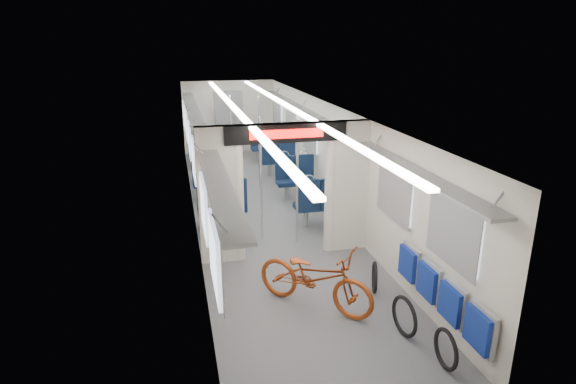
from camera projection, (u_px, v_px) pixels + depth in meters
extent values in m
plane|color=#515456|center=(264.00, 214.00, 10.28)|extent=(12.00, 12.00, 0.00)
cube|color=silver|center=(192.00, 166.00, 9.60)|extent=(0.02, 12.00, 2.30)
cube|color=silver|center=(330.00, 158.00, 10.24)|extent=(0.02, 12.00, 2.30)
cube|color=silver|center=(229.00, 117.00, 15.47)|extent=(2.90, 0.02, 2.30)
cube|color=silver|center=(385.00, 322.00, 4.37)|extent=(2.90, 0.02, 2.30)
cube|color=silver|center=(262.00, 106.00, 9.57)|extent=(2.90, 12.00, 0.02)
cube|color=white|center=(235.00, 109.00, 9.45)|extent=(0.12, 11.40, 0.04)
cube|color=white|center=(289.00, 107.00, 9.70)|extent=(0.12, 11.40, 0.04)
cube|color=silver|center=(218.00, 205.00, 7.87)|extent=(0.65, 0.18, 2.00)
cube|color=silver|center=(348.00, 195.00, 8.37)|extent=(0.65, 0.18, 2.00)
cube|color=silver|center=(285.00, 132.00, 7.76)|extent=(2.90, 0.18, 0.30)
cylinder|color=silver|center=(238.00, 203.00, 7.94)|extent=(0.20, 0.20, 2.00)
cylinder|color=silver|center=(330.00, 196.00, 8.29)|extent=(0.20, 0.20, 2.00)
cube|color=black|center=(287.00, 134.00, 7.66)|extent=(2.00, 0.03, 0.30)
cube|color=#FF0C07|center=(287.00, 134.00, 7.64)|extent=(1.20, 0.02, 0.14)
cube|color=silver|center=(215.00, 257.00, 5.09)|extent=(0.04, 1.00, 0.75)
cube|color=silver|center=(455.00, 233.00, 5.72)|extent=(0.04, 1.00, 0.75)
cube|color=silver|center=(204.00, 207.00, 6.57)|extent=(0.04, 1.00, 0.75)
cube|color=silver|center=(395.00, 192.00, 7.20)|extent=(0.04, 1.00, 0.75)
cube|color=silver|center=(194.00, 160.00, 9.07)|extent=(0.04, 1.00, 0.75)
cube|color=silver|center=(337.00, 152.00, 9.70)|extent=(0.04, 1.00, 0.75)
cube|color=silver|center=(190.00, 140.00, 10.83)|extent=(0.04, 1.00, 0.75)
cube|color=silver|center=(311.00, 134.00, 11.45)|extent=(0.04, 1.00, 0.75)
cube|color=silver|center=(187.00, 126.00, 12.58)|extent=(0.04, 1.00, 0.75)
cube|color=silver|center=(292.00, 121.00, 13.21)|extent=(0.04, 1.00, 0.75)
cube|color=silver|center=(184.00, 115.00, 14.25)|extent=(0.04, 1.00, 0.75)
cube|color=silver|center=(278.00, 112.00, 14.88)|extent=(0.04, 1.00, 0.75)
cube|color=gray|center=(219.00, 185.00, 5.69)|extent=(0.30, 3.60, 0.04)
cube|color=gray|center=(415.00, 172.00, 6.25)|extent=(0.30, 3.60, 0.04)
cube|color=gray|center=(194.00, 111.00, 11.24)|extent=(0.30, 7.60, 0.04)
cube|color=gray|center=(299.00, 108.00, 11.81)|extent=(0.30, 7.60, 0.04)
cube|color=gray|center=(229.00, 122.00, 15.46)|extent=(0.90, 0.05, 2.00)
imported|color=#9F3F17|center=(315.00, 277.00, 6.63)|extent=(1.69, 1.67, 0.93)
cube|color=gray|center=(482.00, 329.00, 5.25)|extent=(0.06, 0.46, 0.52)
cube|color=navy|center=(477.00, 330.00, 5.24)|extent=(0.06, 0.42, 0.44)
cube|color=gray|center=(454.00, 303.00, 5.76)|extent=(0.06, 0.46, 0.52)
cube|color=navy|center=(450.00, 304.00, 5.75)|extent=(0.06, 0.42, 0.44)
cube|color=gray|center=(431.00, 282.00, 6.27)|extent=(0.06, 0.46, 0.52)
cube|color=navy|center=(427.00, 282.00, 6.26)|extent=(0.06, 0.42, 0.44)
cube|color=gray|center=(411.00, 263.00, 6.78)|extent=(0.06, 0.46, 0.52)
cube|color=navy|center=(407.00, 264.00, 6.76)|extent=(0.06, 0.42, 0.44)
torus|color=black|center=(446.00, 351.00, 5.46)|extent=(0.06, 0.49, 0.49)
torus|color=black|center=(404.00, 318.00, 6.06)|extent=(0.11, 0.54, 0.54)
torus|color=black|center=(374.00, 279.00, 7.11)|extent=(0.20, 0.46, 0.47)
cube|color=#0B1933|center=(234.00, 207.00, 9.52)|extent=(0.48, 0.45, 0.10)
cylinder|color=gray|center=(234.00, 218.00, 9.59)|extent=(0.10, 0.10, 0.35)
cube|color=#0B1933|center=(234.00, 194.00, 9.24)|extent=(0.48, 0.09, 0.59)
torus|color=silver|center=(234.00, 179.00, 9.15)|extent=(0.24, 0.03, 0.24)
cube|color=#0B1933|center=(224.00, 182.00, 11.20)|extent=(0.48, 0.45, 0.10)
cylinder|color=gray|center=(224.00, 191.00, 11.27)|extent=(0.10, 0.10, 0.35)
cube|color=#0B1933|center=(222.00, 165.00, 11.26)|extent=(0.48, 0.09, 0.59)
torus|color=silver|center=(222.00, 153.00, 11.17)|extent=(0.24, 0.03, 0.24)
cube|color=#0B1933|center=(210.00, 209.00, 9.42)|extent=(0.48, 0.45, 0.10)
cylinder|color=gray|center=(211.00, 220.00, 9.48)|extent=(0.10, 0.10, 0.35)
cube|color=#0B1933|center=(210.00, 195.00, 9.14)|extent=(0.48, 0.09, 0.59)
torus|color=silver|center=(209.00, 181.00, 9.05)|extent=(0.24, 0.03, 0.24)
cube|color=#0B1933|center=(204.00, 183.00, 11.10)|extent=(0.48, 0.45, 0.10)
cylinder|color=gray|center=(204.00, 192.00, 11.17)|extent=(0.10, 0.10, 0.35)
cube|color=#0B1933|center=(202.00, 167.00, 11.16)|extent=(0.48, 0.09, 0.59)
torus|color=silver|center=(202.00, 154.00, 11.07)|extent=(0.24, 0.03, 0.24)
cube|color=#0B1933|center=(306.00, 207.00, 9.55)|extent=(0.45, 0.42, 0.10)
cylinder|color=gray|center=(306.00, 217.00, 9.62)|extent=(0.10, 0.10, 0.35)
cube|color=#0B1933|center=(309.00, 194.00, 9.29)|extent=(0.45, 0.08, 0.55)
torus|color=silver|center=(309.00, 180.00, 9.21)|extent=(0.23, 0.03, 0.23)
cube|color=#0B1933|center=(286.00, 183.00, 11.12)|extent=(0.45, 0.42, 0.10)
cylinder|color=gray|center=(286.00, 192.00, 11.19)|extent=(0.10, 0.10, 0.35)
cube|color=#0B1933|center=(285.00, 167.00, 11.18)|extent=(0.45, 0.08, 0.55)
torus|color=silver|center=(285.00, 156.00, 11.09)|extent=(0.23, 0.03, 0.23)
cube|color=#0B1933|center=(329.00, 205.00, 9.65)|extent=(0.45, 0.42, 0.10)
cylinder|color=gray|center=(328.00, 215.00, 9.72)|extent=(0.10, 0.10, 0.35)
cube|color=#0B1933|center=(332.00, 192.00, 9.40)|extent=(0.45, 0.08, 0.55)
torus|color=silver|center=(332.00, 179.00, 9.31)|extent=(0.23, 0.03, 0.23)
cube|color=#0B1933|center=(306.00, 181.00, 11.23)|extent=(0.45, 0.42, 0.10)
cylinder|color=gray|center=(306.00, 190.00, 11.30)|extent=(0.10, 0.10, 0.35)
cube|color=#0B1933|center=(304.00, 166.00, 11.28)|extent=(0.45, 0.08, 0.55)
torus|color=silver|center=(304.00, 155.00, 11.20)|extent=(0.23, 0.03, 0.23)
cube|color=#0B1933|center=(218.00, 167.00, 12.48)|extent=(0.44, 0.41, 0.10)
cylinder|color=gray|center=(219.00, 175.00, 12.55)|extent=(0.10, 0.10, 0.35)
cube|color=#0B1933|center=(218.00, 156.00, 12.23)|extent=(0.44, 0.08, 0.53)
torus|color=silver|center=(218.00, 146.00, 12.15)|extent=(0.22, 0.03, 0.22)
cube|color=#0B1933|center=(213.00, 152.00, 14.01)|extent=(0.44, 0.41, 0.10)
cylinder|color=gray|center=(213.00, 160.00, 14.08)|extent=(0.10, 0.10, 0.35)
cube|color=#0B1933|center=(212.00, 141.00, 14.07)|extent=(0.44, 0.08, 0.53)
torus|color=silver|center=(211.00, 132.00, 13.98)|extent=(0.22, 0.03, 0.22)
cube|color=#0B1933|center=(200.00, 168.00, 12.38)|extent=(0.44, 0.41, 0.10)
cylinder|color=gray|center=(200.00, 176.00, 12.45)|extent=(0.10, 0.10, 0.35)
cube|color=#0B1933|center=(200.00, 157.00, 12.13)|extent=(0.44, 0.08, 0.53)
torus|color=silver|center=(199.00, 147.00, 12.05)|extent=(0.22, 0.03, 0.22)
cube|color=#0B1933|center=(196.00, 153.00, 13.91)|extent=(0.44, 0.41, 0.10)
cylinder|color=gray|center=(197.00, 161.00, 13.98)|extent=(0.10, 0.10, 0.35)
cube|color=#0B1933|center=(195.00, 141.00, 13.96)|extent=(0.44, 0.08, 0.53)
torus|color=silver|center=(195.00, 132.00, 13.88)|extent=(0.22, 0.03, 0.22)
cube|color=#0B1933|center=(269.00, 161.00, 13.03)|extent=(0.43, 0.40, 0.10)
cylinder|color=gray|center=(269.00, 169.00, 13.10)|extent=(0.10, 0.10, 0.35)
cube|color=#0B1933|center=(270.00, 151.00, 12.79)|extent=(0.43, 0.08, 0.52)
torus|color=silver|center=(270.00, 142.00, 12.71)|extent=(0.22, 0.03, 0.22)
cube|color=#0B1933|center=(259.00, 148.00, 14.53)|extent=(0.43, 0.40, 0.10)
cylinder|color=gray|center=(259.00, 156.00, 14.60)|extent=(0.10, 0.10, 0.35)
cube|color=#0B1933|center=(257.00, 137.00, 14.58)|extent=(0.43, 0.08, 0.52)
torus|color=silver|center=(257.00, 129.00, 14.50)|extent=(0.22, 0.03, 0.22)
cube|color=#0B1933|center=(286.00, 160.00, 13.14)|extent=(0.43, 0.40, 0.10)
cylinder|color=gray|center=(286.00, 168.00, 13.21)|extent=(0.10, 0.10, 0.35)
cube|color=#0B1933|center=(287.00, 150.00, 12.89)|extent=(0.43, 0.08, 0.52)
torus|color=silver|center=(287.00, 141.00, 12.81)|extent=(0.22, 0.03, 0.22)
cube|color=#0B1933|center=(274.00, 148.00, 14.63)|extent=(0.43, 0.40, 0.10)
cylinder|color=gray|center=(274.00, 155.00, 14.70)|extent=(0.10, 0.10, 0.35)
cube|color=#0B1933|center=(273.00, 136.00, 14.68)|extent=(0.43, 0.08, 0.52)
torus|color=silver|center=(273.00, 128.00, 14.60)|extent=(0.22, 0.03, 0.22)
cylinder|color=silver|center=(261.00, 180.00, 8.70)|extent=(0.04, 0.04, 2.30)
cylinder|color=silver|center=(297.00, 183.00, 8.52)|extent=(0.05, 0.05, 2.30)
cylinder|color=silver|center=(232.00, 143.00, 11.72)|extent=(0.04, 0.04, 2.30)
cylinder|color=silver|center=(259.00, 144.00, 11.56)|extent=(0.04, 0.04, 2.30)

